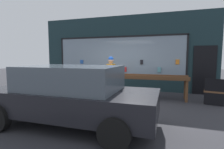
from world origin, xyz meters
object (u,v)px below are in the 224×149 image
(sandwich_board_sign, at_px, (214,91))
(parked_car, at_px, (71,94))
(display_table_left, at_px, (80,77))
(small_dog, at_px, (100,90))
(display_table_right, at_px, (151,80))
(person_browsing, at_px, (111,74))

(sandwich_board_sign, bearing_deg, parked_car, -128.39)
(display_table_left, bearing_deg, sandwich_board_sign, -1.75)
(small_dog, bearing_deg, display_table_right, -40.19)
(person_browsing, relative_size, parked_car, 0.41)
(display_table_left, relative_size, sandwich_board_sign, 3.22)
(display_table_left, bearing_deg, parked_car, -64.75)
(display_table_left, xyz_separation_m, sandwich_board_sign, (5.27, -0.16, -0.29))
(sandwich_board_sign, bearing_deg, person_browsing, -164.50)
(display_table_left, distance_m, parked_car, 3.68)
(display_table_left, height_order, small_dog, display_table_left)
(display_table_left, height_order, display_table_right, display_table_right)
(small_dog, distance_m, parked_car, 2.70)
(small_dog, xyz_separation_m, parked_car, (0.34, -2.65, 0.42))
(display_table_right, relative_size, person_browsing, 1.68)
(display_table_right, bearing_deg, sandwich_board_sign, -4.18)
(display_table_left, relative_size, parked_car, 0.68)
(display_table_right, xyz_separation_m, small_dog, (-1.87, -0.68, -0.42))
(display_table_right, bearing_deg, parked_car, -114.74)
(display_table_left, distance_m, display_table_right, 3.10)
(parked_car, bearing_deg, small_dog, 96.83)
(display_table_left, relative_size, display_table_right, 1.00)
(parked_car, bearing_deg, person_browsing, 88.92)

